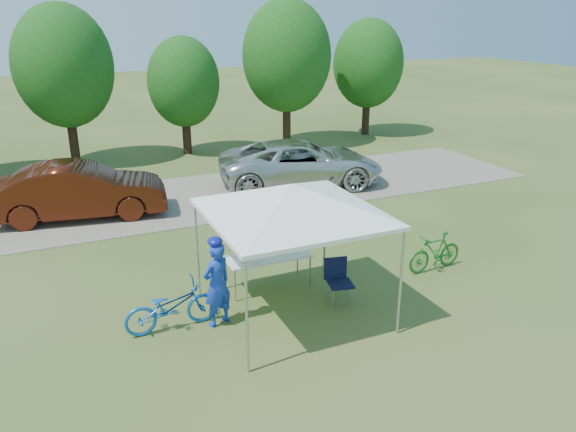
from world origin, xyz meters
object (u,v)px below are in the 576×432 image
folding_table (268,257)px  folding_chair (338,277)px  bike_green (435,252)px  bike_blue (171,307)px  cooler (248,252)px  minivan (301,163)px  cyclist (217,284)px  sedan (80,191)px

folding_table → folding_chair: 1.62m
folding_table → bike_green: (3.91, -0.77, -0.26)m
folding_table → bike_blue: size_ratio=1.02×
folding_table → cooler: size_ratio=4.19×
minivan → folding_chair: bearing=172.8°
folding_chair → bike_green: (2.81, 0.41, -0.12)m
cooler → cyclist: 1.45m
folding_chair → cooler: 1.97m
folding_table → minivan: bearing=59.3°
cyclist → minivan: bearing=-147.3°
folding_chair → bike_blue: 3.43m
bike_green → folding_chair: bearing=-85.4°
folding_table → folding_chair: (1.09, -1.18, -0.15)m
folding_chair → bike_blue: size_ratio=0.53×
minivan → bike_green: bearing=-167.4°
cyclist → bike_green: cyclist is taller
bike_blue → minivan: size_ratio=0.32×
cyclist → sedan: size_ratio=0.35×
bike_blue → sedan: sedan is taller
folding_chair → bike_green: folding_chair is taller
folding_chair → cooler: (-1.54, 1.18, 0.35)m
cooler → sedan: sedan is taller
cyclist → cooler: bearing=-156.7°
cooler → cyclist: size_ratio=0.26×
sedan → folding_table: bearing=-143.8°
folding_table → cyclist: size_ratio=1.08×
folding_chair → cyclist: 2.58m
cooler → cyclist: bearing=-134.5°
bike_green → folding_table: bearing=-104.9°
folding_table → cyclist: 1.79m
bike_blue → bike_green: bearing=-91.6°
bike_blue → bike_green: bike_blue is taller
cooler → sedan: size_ratio=0.09×
cyclist → folding_chair: bearing=154.4°
sedan → bike_blue: bearing=-163.5°
cooler → minivan: bearing=56.6°
minivan → sedan: size_ratio=1.15×
cyclist → minivan: 9.36m
sedan → folding_chair: bearing=-141.0°
folding_table → bike_blue: (-2.32, -0.84, -0.24)m
bike_green → minivan: 7.40m
folding_table → sedan: bearing=117.6°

